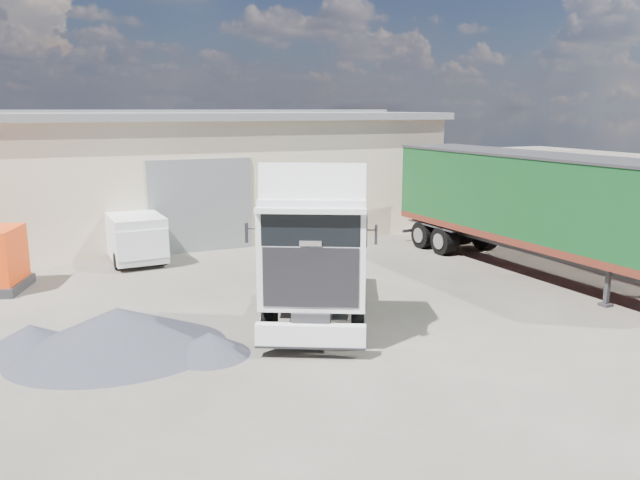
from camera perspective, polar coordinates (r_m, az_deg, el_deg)
name	(u,v)px	position (r m, az deg, el deg)	size (l,w,h in m)	color
ground	(364,324)	(16.35, 4.02, -7.63)	(120.00, 120.00, 0.00)	#292721
warehouse	(82,173)	(29.86, -20.96, 5.75)	(30.60, 12.60, 5.42)	beige
brick_boundary_wall	(547,213)	(27.39, 20.05, 2.34)	(0.35, 26.00, 2.50)	#963726
tractor_unit	(316,258)	(15.58, -0.34, -1.65)	(4.97, 6.70, 4.30)	black
box_trailer	(532,200)	(22.15, 18.81, 3.45)	(3.32, 12.22, 4.02)	#2D2D30
panel_van	(133,235)	(23.89, -16.74, 0.41)	(2.02, 4.41, 1.76)	black
gravel_heap	(114,331)	(15.16, -18.31, -7.90)	(5.81, 4.99, 1.04)	black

